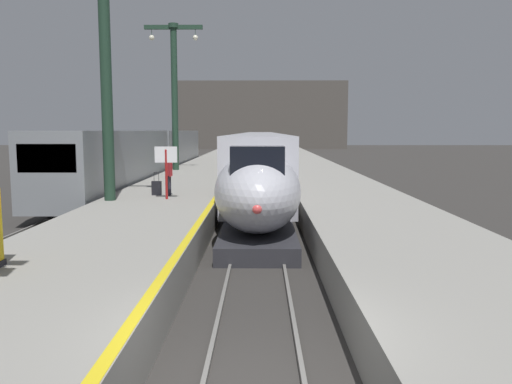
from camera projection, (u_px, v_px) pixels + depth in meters
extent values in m
cube|color=gray|center=(194.00, 184.00, 32.07)|extent=(4.80, 110.00, 1.05)
cube|color=gray|center=(325.00, 184.00, 31.99)|extent=(4.80, 110.00, 1.05)
cube|color=yellow|center=(230.00, 175.00, 31.98)|extent=(0.20, 107.80, 0.01)
cube|color=slate|center=(248.00, 187.00, 34.82)|extent=(0.08, 110.00, 0.12)
cube|color=slate|center=(270.00, 187.00, 34.81)|extent=(0.08, 110.00, 0.12)
cube|color=slate|center=(128.00, 187.00, 34.90)|extent=(0.08, 110.00, 0.12)
cube|color=slate|center=(150.00, 187.00, 34.88)|extent=(0.08, 110.00, 0.12)
ellipsoid|color=silver|center=(258.00, 192.00, 16.84)|extent=(2.78, 5.61, 2.56)
cube|color=#28282D|center=(258.00, 241.00, 16.74)|extent=(2.46, 4.77, 0.55)
cube|color=black|center=(257.00, 161.00, 15.46)|extent=(1.59, 1.00, 0.90)
sphere|color=#F24C4C|center=(257.00, 209.00, 14.15)|extent=(0.28, 0.28, 0.28)
cube|color=silver|center=(259.00, 166.00, 25.43)|extent=(2.90, 14.00, 3.05)
cube|color=black|center=(230.00, 155.00, 25.38)|extent=(0.04, 11.90, 0.80)
cube|color=black|center=(288.00, 155.00, 25.35)|extent=(0.04, 11.90, 0.80)
cube|color=silver|center=(259.00, 192.00, 25.58)|extent=(2.92, 13.30, 0.24)
cube|color=black|center=(258.00, 217.00, 21.20)|extent=(2.03, 2.20, 0.56)
cube|color=black|center=(259.00, 192.00, 30.09)|extent=(2.03, 2.20, 0.56)
cube|color=silver|center=(260.00, 152.00, 41.92)|extent=(2.90, 18.00, 3.05)
cube|color=black|center=(242.00, 145.00, 41.86)|extent=(0.04, 15.84, 0.80)
cube|color=black|center=(277.00, 145.00, 41.84)|extent=(0.04, 15.84, 0.80)
cube|color=black|center=(259.00, 182.00, 36.05)|extent=(2.03, 2.20, 0.56)
cube|color=black|center=(260.00, 169.00, 48.20)|extent=(2.03, 2.20, 0.56)
cube|color=silver|center=(260.00, 146.00, 60.39)|extent=(2.90, 18.00, 3.05)
cube|color=black|center=(248.00, 141.00, 60.33)|extent=(0.04, 15.84, 0.80)
cube|color=black|center=(272.00, 141.00, 60.31)|extent=(0.04, 15.84, 0.80)
cube|color=black|center=(260.00, 164.00, 54.52)|extent=(2.03, 2.20, 0.56)
cube|color=black|center=(260.00, 158.00, 66.67)|extent=(2.03, 2.20, 0.56)
cube|color=gray|center=(113.00, 161.00, 28.83)|extent=(2.85, 18.00, 3.30)
cube|color=black|center=(47.00, 158.00, 19.86)|extent=(2.28, 0.08, 1.10)
cube|color=black|center=(88.00, 152.00, 28.78)|extent=(0.04, 15.30, 0.90)
cube|color=black|center=(138.00, 152.00, 28.76)|extent=(0.04, 15.30, 0.90)
cube|color=black|center=(79.00, 210.00, 23.33)|extent=(2.00, 2.00, 0.52)
cube|color=black|center=(139.00, 184.00, 34.77)|extent=(2.00, 2.00, 0.52)
cube|color=gray|center=(171.00, 149.00, 47.30)|extent=(2.85, 18.00, 3.30)
cylinder|color=#1E3828|center=(106.00, 72.00, 20.06)|extent=(0.44, 0.44, 10.05)
cylinder|color=#1E3828|center=(175.00, 98.00, 36.07)|extent=(0.44, 0.44, 10.04)
cylinder|color=#1E3828|center=(173.00, 26.00, 35.50)|extent=(0.68, 0.68, 0.30)
cube|color=#1E3828|center=(173.00, 27.00, 35.51)|extent=(4.00, 0.24, 0.28)
cylinder|color=#1E3828|center=(152.00, 32.00, 35.56)|extent=(0.03, 0.03, 0.60)
sphere|color=#EFEACC|center=(152.00, 38.00, 35.60)|extent=(0.36, 0.36, 0.36)
cylinder|color=#1E3828|center=(195.00, 32.00, 35.54)|extent=(0.03, 0.03, 0.60)
sphere|color=#EFEACC|center=(195.00, 38.00, 35.58)|extent=(0.36, 0.36, 0.36)
cylinder|color=#23232D|center=(169.00, 185.00, 22.20)|extent=(0.13, 0.13, 0.85)
cylinder|color=#23232D|center=(170.00, 186.00, 22.04)|extent=(0.13, 0.13, 0.85)
cube|color=maroon|center=(169.00, 168.00, 22.03)|extent=(0.35, 0.44, 0.62)
cylinder|color=maroon|center=(168.00, 169.00, 22.26)|extent=(0.09, 0.09, 0.58)
cylinder|color=maroon|center=(170.00, 170.00, 21.82)|extent=(0.09, 0.09, 0.58)
sphere|color=tan|center=(169.00, 158.00, 21.98)|extent=(0.22, 0.22, 0.22)
cube|color=black|center=(157.00, 188.00, 22.27)|extent=(0.40, 0.22, 0.60)
cylinder|color=#262628|center=(154.00, 177.00, 22.21)|extent=(0.02, 0.02, 0.36)
cylinder|color=#262628|center=(159.00, 177.00, 22.21)|extent=(0.02, 0.02, 0.36)
cube|color=#262628|center=(156.00, 173.00, 22.19)|extent=(0.22, 0.03, 0.02)
cylinder|color=maroon|center=(166.00, 174.00, 20.88)|extent=(0.10, 0.10, 2.00)
cube|color=white|center=(166.00, 155.00, 20.79)|extent=(0.90, 0.06, 0.64)
cube|color=#4C4742|center=(260.00, 115.00, 107.98)|extent=(36.00, 2.00, 14.00)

